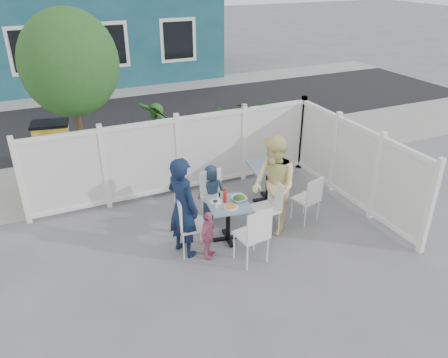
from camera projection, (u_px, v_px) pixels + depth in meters
name	position (u px, v px, depth m)	size (l,w,h in m)	color
ground	(223.00, 257.00, 7.05)	(80.00, 80.00, 0.00)	slate
near_sidewalk	(156.00, 166.00, 10.14)	(24.00, 2.60, 0.01)	gray
street	(121.00, 119.00, 13.15)	(24.00, 5.00, 0.01)	black
far_sidewalk	(102.00, 94.00, 15.68)	(24.00, 1.60, 0.01)	gray
fence_back	(178.00, 157.00, 8.69)	(5.86, 0.08, 1.60)	white
fence_right	(354.00, 166.00, 8.29)	(0.08, 3.66, 1.60)	white
tree	(70.00, 64.00, 7.98)	(1.80, 1.62, 3.59)	#382316
utility_cabinet	(55.00, 153.00, 9.24)	(0.68, 0.48, 1.26)	gold
potted_shrub_a	(158.00, 141.00, 9.13)	(1.01, 1.01, 1.81)	#1D441A
potted_shrub_b	(231.00, 133.00, 9.67)	(1.53, 1.33, 1.70)	#1D441A
main_table	(228.00, 212.00, 7.25)	(0.76, 0.76, 0.70)	#426482
spare_table	(268.00, 173.00, 8.45)	(0.85, 0.85, 0.78)	#426482
chair_left	(186.00, 221.00, 6.93)	(0.49, 0.51, 1.00)	white
chair_right	(269.00, 203.00, 7.46)	(0.44, 0.45, 0.98)	white
chair_back	(213.00, 192.00, 7.86)	(0.45, 0.44, 0.94)	white
chair_near	(255.00, 232.00, 6.65)	(0.51, 0.49, 0.99)	white
chair_spare	(310.00, 196.00, 7.77)	(0.49, 0.48, 0.89)	white
man	(183.00, 207.00, 6.80)	(0.61, 0.40, 1.68)	#101E3A
woman	(274.00, 186.00, 7.37)	(0.85, 0.66, 1.74)	#F7E549
boy	(211.00, 191.00, 8.00)	(0.49, 0.32, 1.00)	#1F3249
toddler	(208.00, 235.00, 6.86)	(0.49, 0.20, 0.83)	pink
plate_main	(231.00, 207.00, 7.05)	(0.24, 0.24, 0.01)	white
plate_side	(216.00, 202.00, 7.22)	(0.22, 0.22, 0.01)	white
salad_bowl	(239.00, 199.00, 7.25)	(0.26, 0.26, 0.06)	white
coffee_cup_a	(215.00, 204.00, 7.04)	(0.07, 0.07, 0.11)	beige
coffee_cup_b	(224.00, 193.00, 7.37)	(0.08, 0.08, 0.11)	beige
ketchup_bottle	(225.00, 197.00, 7.18)	(0.06, 0.06, 0.20)	red
salt_shaker	(218.00, 196.00, 7.33)	(0.03, 0.03, 0.07)	white
pepper_shaker	(219.00, 195.00, 7.37)	(0.03, 0.03, 0.07)	black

